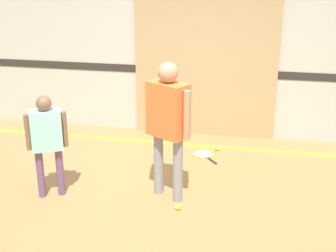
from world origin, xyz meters
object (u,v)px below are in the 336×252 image
object	(u,v)px
racket_spare_on_floor	(204,155)
tennis_ball_by_spare_racket	(217,148)
person_instructor	(168,117)
person_student_left	(47,135)
tennis_ball_near_instructor	(178,207)

from	to	relation	value
racket_spare_on_floor	tennis_ball_by_spare_racket	size ratio (longest dim) A/B	7.78
person_instructor	tennis_ball_by_spare_racket	size ratio (longest dim) A/B	24.96
person_student_left	tennis_ball_near_instructor	world-z (taller)	person_student_left
person_student_left	tennis_ball_by_spare_racket	xyz separation A→B (m)	(1.83, 1.75, -0.74)
tennis_ball_near_instructor	person_instructor	bearing A→B (deg)	121.38
person_student_left	tennis_ball_by_spare_racket	world-z (taller)	person_student_left
racket_spare_on_floor	person_instructor	bearing A→B (deg)	-48.91
person_instructor	racket_spare_on_floor	bearing A→B (deg)	108.22
tennis_ball_near_instructor	tennis_ball_by_spare_racket	xyz separation A→B (m)	(0.27, 1.80, 0.00)
person_instructor	person_student_left	xyz separation A→B (m)	(-1.38, -0.24, -0.24)
tennis_ball_near_instructor	tennis_ball_by_spare_racket	distance (m)	1.82
racket_spare_on_floor	tennis_ball_by_spare_racket	bearing A→B (deg)	102.70
person_student_left	tennis_ball_by_spare_racket	bearing A→B (deg)	17.58
person_instructor	racket_spare_on_floor	size ratio (longest dim) A/B	3.21
person_instructor	tennis_ball_by_spare_racket	world-z (taller)	person_instructor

